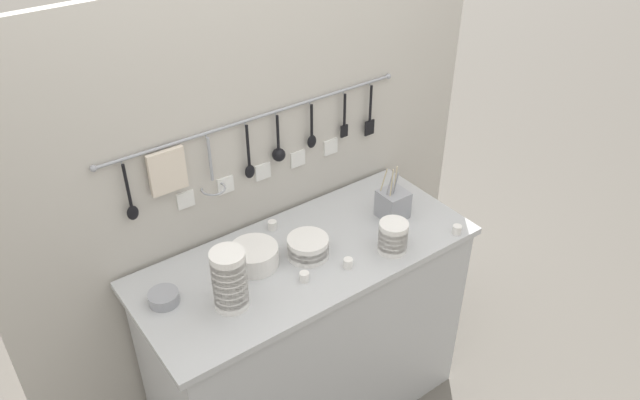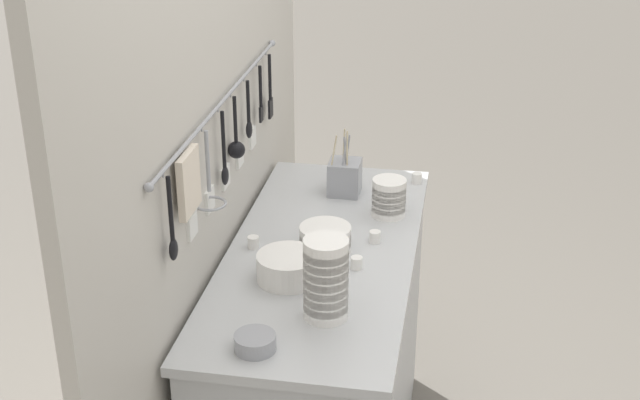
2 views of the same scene
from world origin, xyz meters
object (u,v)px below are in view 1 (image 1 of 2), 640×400
(cutlery_caddy, at_px, (393,204))
(bowl_stack_tall_left, at_px, (393,237))
(cup_edge_far, at_px, (457,230))
(cup_mid_row, at_px, (304,277))
(cup_beside_plates, at_px, (272,225))
(bowl_stack_back_corner, at_px, (308,247))
(cup_front_right, at_px, (348,263))
(steel_mixing_bowl, at_px, (164,298))
(plate_stack, at_px, (254,256))
(bowl_stack_wide_centre, at_px, (230,279))

(cutlery_caddy, bearing_deg, bowl_stack_tall_left, -131.35)
(cup_edge_far, bearing_deg, cup_mid_row, 168.99)
(cutlery_caddy, height_order, cup_beside_plates, cutlery_caddy)
(bowl_stack_tall_left, distance_m, cup_beside_plates, 0.51)
(bowl_stack_back_corner, height_order, cup_front_right, bowl_stack_back_corner)
(cup_edge_far, xyz_separation_m, cup_mid_row, (-0.68, 0.13, 0.00))
(steel_mixing_bowl, bearing_deg, cutlery_caddy, -4.69)
(bowl_stack_back_corner, height_order, cup_mid_row, bowl_stack_back_corner)
(plate_stack, distance_m, steel_mixing_bowl, 0.38)
(bowl_stack_back_corner, distance_m, cup_edge_far, 0.64)
(bowl_stack_tall_left, height_order, cup_beside_plates, bowl_stack_tall_left)
(cutlery_caddy, distance_m, cup_edge_far, 0.29)
(bowl_stack_tall_left, relative_size, bowl_stack_wide_centre, 0.56)
(bowl_stack_tall_left, height_order, bowl_stack_wide_centre, bowl_stack_wide_centre)
(cup_edge_far, bearing_deg, plate_stack, 157.42)
(bowl_stack_back_corner, height_order, plate_stack, bowl_stack_back_corner)
(plate_stack, distance_m, cutlery_caddy, 0.65)
(cup_edge_far, bearing_deg, bowl_stack_back_corner, 157.10)
(bowl_stack_wide_centre, height_order, cup_beside_plates, bowl_stack_wide_centre)
(bowl_stack_tall_left, distance_m, cup_mid_row, 0.40)
(steel_mixing_bowl, relative_size, cup_beside_plates, 2.87)
(cup_front_right, relative_size, cup_edge_far, 1.00)
(bowl_stack_wide_centre, bearing_deg, cutlery_caddy, 4.95)
(bowl_stack_back_corner, relative_size, bowl_stack_tall_left, 1.23)
(cup_edge_far, bearing_deg, steel_mixing_bowl, 163.81)
(bowl_stack_back_corner, height_order, bowl_stack_tall_left, bowl_stack_tall_left)
(cup_beside_plates, bearing_deg, cup_front_right, -74.52)
(cutlery_caddy, relative_size, cup_edge_far, 6.42)
(cutlery_caddy, height_order, cup_front_right, cutlery_caddy)
(plate_stack, xyz_separation_m, cutlery_caddy, (0.65, -0.07, 0.02))
(cutlery_caddy, relative_size, cup_beside_plates, 6.42)
(bowl_stack_wide_centre, bearing_deg, plate_stack, 38.52)
(cup_beside_plates, bearing_deg, bowl_stack_wide_centre, -140.51)
(bowl_stack_back_corner, relative_size, cutlery_caddy, 0.66)
(cup_edge_far, height_order, cup_mid_row, same)
(cup_beside_plates, distance_m, cup_front_right, 0.39)
(bowl_stack_back_corner, height_order, steel_mixing_bowl, bowl_stack_back_corner)
(plate_stack, relative_size, cup_mid_row, 4.88)
(cup_front_right, distance_m, cup_mid_row, 0.19)
(steel_mixing_bowl, bearing_deg, plate_stack, -1.63)
(bowl_stack_tall_left, height_order, steel_mixing_bowl, bowl_stack_tall_left)
(cutlery_caddy, bearing_deg, cup_beside_plates, 154.30)
(bowl_stack_wide_centre, distance_m, cup_beside_plates, 0.48)
(plate_stack, bearing_deg, cup_front_right, -38.75)
(cutlery_caddy, height_order, cup_mid_row, cutlery_caddy)
(steel_mixing_bowl, xyz_separation_m, cup_mid_row, (0.48, -0.20, -0.00))
(bowl_stack_wide_centre, height_order, cup_edge_far, bowl_stack_wide_centre)
(bowl_stack_wide_centre, bearing_deg, cup_edge_far, -10.59)
(bowl_stack_back_corner, xyz_separation_m, cutlery_caddy, (0.45, 0.01, 0.02))
(bowl_stack_tall_left, relative_size, cup_beside_plates, 3.45)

